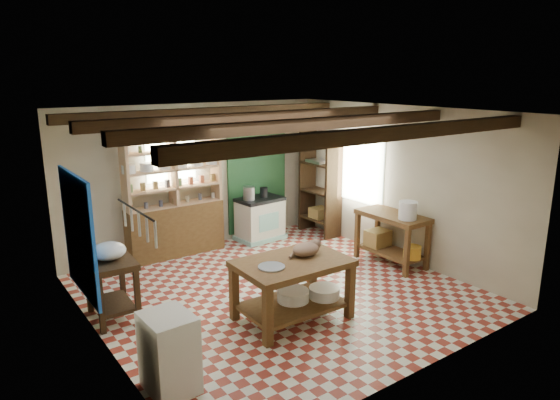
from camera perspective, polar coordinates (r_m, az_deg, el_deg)
floor at (r=7.40m, az=-0.18°, el=-10.51°), size 5.00×5.00×0.02m
ceiling at (r=6.74m, az=-0.20°, el=10.08°), size 5.00×5.00×0.02m
wall_back at (r=9.06m, az=-9.40°, el=2.65°), size 5.00×0.04×2.60m
wall_front at (r=5.22m, az=16.03°, el=-6.36°), size 5.00×0.04×2.60m
wall_left at (r=5.93m, az=-20.34°, el=-4.22°), size 0.04×5.00×2.60m
wall_right at (r=8.61m, az=13.51°, el=1.84°), size 0.04×5.00×2.60m
ceiling_beams at (r=6.75m, az=-0.20°, el=9.07°), size 5.00×3.80×0.15m
blue_wall_patch at (r=6.83m, az=-22.01°, el=-3.75°), size 0.04×1.40×1.60m
green_wall_patch at (r=9.65m, az=-2.64°, el=3.22°), size 1.30×0.04×2.30m
window_back at (r=8.77m, az=-12.38°, el=4.78°), size 0.90×0.02×0.80m
window_right at (r=9.25m, az=8.80°, el=3.53°), size 0.02×1.30×1.20m
utensil_rail at (r=4.71m, az=-16.16°, el=-2.46°), size 0.06×0.90×0.28m
pot_rack at (r=9.17m, az=-1.26°, el=8.53°), size 0.86×0.12×0.36m
shelving_unit at (r=8.71m, az=-12.03°, el=0.71°), size 1.70×0.34×2.20m
tall_rack at (r=9.77m, az=4.60°, el=1.84°), size 0.40×0.86×2.00m
work_table at (r=6.50m, az=1.41°, el=-10.20°), size 1.43×0.97×0.80m
stove at (r=9.50m, az=-2.31°, el=-2.16°), size 0.88×0.63×0.82m
prep_table at (r=6.86m, az=-18.64°, el=-9.58°), size 0.59×0.83×0.81m
white_cabinet at (r=5.28m, az=-12.56°, el=-16.66°), size 0.47×0.55×0.81m
right_counter at (r=8.50m, az=12.59°, el=-4.35°), size 0.61×1.21×0.86m
cat at (r=6.50m, az=2.98°, el=-5.64°), size 0.42×0.34×0.17m
steel_tray at (r=6.12m, az=-0.98°, el=-7.65°), size 0.34×0.34×0.02m
basin_large at (r=6.61m, az=1.51°, el=-10.85°), size 0.43×0.43×0.15m
basin_small at (r=6.73m, az=5.08°, el=-10.46°), size 0.42×0.42×0.14m
kettle_left at (r=9.22m, az=-3.57°, el=0.76°), size 0.23×0.23×0.25m
kettle_right at (r=9.43m, az=-1.86°, el=0.88°), size 0.16×0.16×0.18m
enamel_bowl at (r=6.68m, az=-18.99°, el=-5.53°), size 0.45×0.45×0.22m
white_bucket at (r=8.08m, az=14.40°, el=-1.16°), size 0.29×0.29×0.29m
wicker_basket at (r=8.71m, az=11.11°, el=-4.27°), size 0.39×0.31×0.27m
yellow_tub at (r=8.25m, az=14.87°, el=-5.78°), size 0.28×0.28×0.20m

